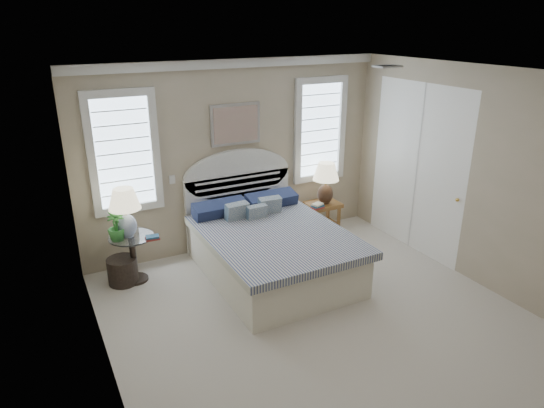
{
  "coord_description": "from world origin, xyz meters",
  "views": [
    {
      "loc": [
        -2.64,
        -3.7,
        3.18
      ],
      "look_at": [
        -0.19,
        1.0,
        1.16
      ],
      "focal_mm": 32.0,
      "sensor_mm": 36.0,
      "label": 1
    }
  ],
  "objects_px": {
    "side_table_left": "(133,253)",
    "lamp_right": "(326,178)",
    "bed": "(269,245)",
    "nightstand_right": "(323,211)",
    "lamp_left": "(125,207)",
    "floor_pot": "(123,271)"
  },
  "relations": [
    {
      "from": "bed",
      "to": "lamp_right",
      "type": "height_order",
      "value": "bed"
    },
    {
      "from": "side_table_left",
      "to": "lamp_right",
      "type": "relative_size",
      "value": 0.97
    },
    {
      "from": "floor_pot",
      "to": "lamp_right",
      "type": "xyz_separation_m",
      "value": [
        3.13,
        0.08,
        0.75
      ]
    },
    {
      "from": "bed",
      "to": "nightstand_right",
      "type": "distance_m",
      "value": 1.47
    },
    {
      "from": "lamp_left",
      "to": "nightstand_right",
      "type": "bearing_deg",
      "value": 1.68
    },
    {
      "from": "side_table_left",
      "to": "lamp_right",
      "type": "xyz_separation_m",
      "value": [
        2.97,
        0.09,
        0.54
      ]
    },
    {
      "from": "bed",
      "to": "lamp_left",
      "type": "xyz_separation_m",
      "value": [
        -1.68,
        0.6,
        0.64
      ]
    },
    {
      "from": "nightstand_right",
      "to": "floor_pot",
      "type": "height_order",
      "value": "nightstand_right"
    },
    {
      "from": "nightstand_right",
      "to": "floor_pot",
      "type": "distance_m",
      "value": 3.11
    },
    {
      "from": "floor_pot",
      "to": "lamp_left",
      "type": "distance_m",
      "value": 0.86
    },
    {
      "from": "side_table_left",
      "to": "nightstand_right",
      "type": "bearing_deg",
      "value": 1.94
    },
    {
      "from": "floor_pot",
      "to": "lamp_right",
      "type": "relative_size",
      "value": 0.58
    },
    {
      "from": "bed",
      "to": "lamp_left",
      "type": "relative_size",
      "value": 3.54
    },
    {
      "from": "side_table_left",
      "to": "floor_pot",
      "type": "bearing_deg",
      "value": 177.41
    },
    {
      "from": "lamp_left",
      "to": "lamp_right",
      "type": "distance_m",
      "value": 3.01
    },
    {
      "from": "floor_pot",
      "to": "lamp_right",
      "type": "height_order",
      "value": "lamp_right"
    },
    {
      "from": "lamp_right",
      "to": "nightstand_right",
      "type": "bearing_deg",
      "value": 150.04
    },
    {
      "from": "side_table_left",
      "to": "nightstand_right",
      "type": "xyz_separation_m",
      "value": [
        2.95,
        0.1,
        -0.0
      ]
    },
    {
      "from": "side_table_left",
      "to": "lamp_left",
      "type": "xyz_separation_m",
      "value": [
        -0.03,
        0.01,
        0.64
      ]
    },
    {
      "from": "nightstand_right",
      "to": "lamp_right",
      "type": "distance_m",
      "value": 0.54
    },
    {
      "from": "bed",
      "to": "nightstand_right",
      "type": "height_order",
      "value": "bed"
    },
    {
      "from": "bed",
      "to": "lamp_right",
      "type": "bearing_deg",
      "value": 27.19
    }
  ]
}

